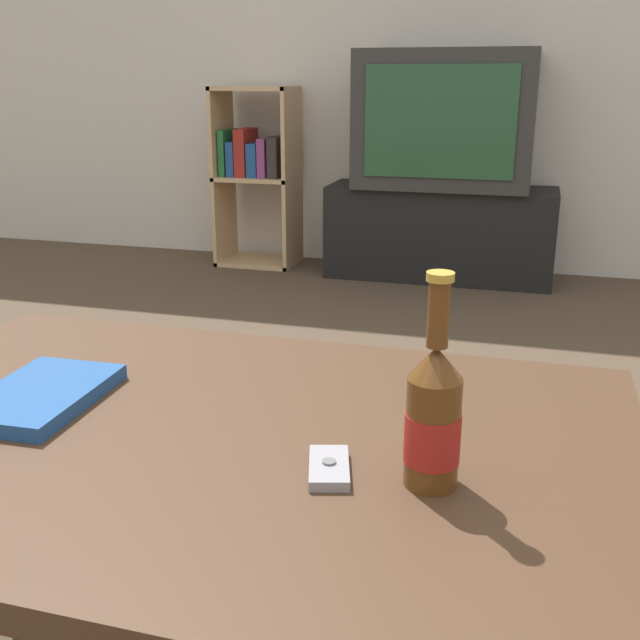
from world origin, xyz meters
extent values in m
cube|color=beige|center=(0.00, 3.02, 1.30)|extent=(8.00, 0.05, 2.60)
cube|color=#422B1C|center=(0.00, 0.00, 0.45)|extent=(1.21, 0.81, 0.04)
cylinder|color=#382417|center=(-0.54, 0.34, 0.22)|extent=(0.07, 0.07, 0.43)
cylinder|color=#382417|center=(0.54, 0.34, 0.22)|extent=(0.07, 0.07, 0.43)
cube|color=black|center=(-0.01, 2.77, 0.23)|extent=(1.10, 0.36, 0.45)
cube|color=#2D2D2D|center=(-0.01, 2.77, 0.77)|extent=(0.82, 0.43, 0.63)
cube|color=#234C2D|center=(-0.01, 2.55, 0.77)|extent=(0.67, 0.01, 0.49)
cube|color=tan|center=(-1.17, 2.81, 0.46)|extent=(0.02, 0.30, 0.91)
cube|color=tan|center=(-0.79, 2.81, 0.46)|extent=(0.02, 0.30, 0.91)
cube|color=tan|center=(-0.98, 2.81, 0.01)|extent=(0.41, 0.30, 0.02)
cube|color=tan|center=(-0.98, 2.81, 0.46)|extent=(0.41, 0.30, 0.02)
cube|color=tan|center=(-0.98, 2.81, 0.90)|extent=(0.41, 0.30, 0.02)
cube|color=#236B38|center=(-1.14, 2.81, 0.58)|extent=(0.03, 0.21, 0.23)
cube|color=navy|center=(-1.09, 2.81, 0.55)|extent=(0.04, 0.21, 0.18)
cube|color=maroon|center=(-1.04, 2.81, 0.59)|extent=(0.06, 0.21, 0.24)
cube|color=navy|center=(-0.97, 2.81, 0.55)|extent=(0.05, 0.21, 0.17)
cube|color=#7F3875|center=(-0.92, 2.81, 0.56)|extent=(0.04, 0.21, 0.20)
cube|color=#2D2828|center=(-0.86, 2.81, 0.57)|extent=(0.05, 0.21, 0.20)
cylinder|color=#563314|center=(0.32, -0.07, 0.54)|extent=(0.07, 0.07, 0.14)
cylinder|color=maroon|center=(0.32, -0.07, 0.53)|extent=(0.07, 0.07, 0.06)
cone|color=#563314|center=(0.32, -0.07, 0.63)|extent=(0.07, 0.07, 0.04)
cylinder|color=#563314|center=(0.32, -0.07, 0.69)|extent=(0.03, 0.03, 0.08)
cylinder|color=#B79333|center=(0.32, -0.07, 0.74)|extent=(0.03, 0.03, 0.01)
cube|color=gray|center=(0.20, -0.08, 0.48)|extent=(0.08, 0.11, 0.01)
cylinder|color=slate|center=(0.20, -0.08, 0.49)|extent=(0.02, 0.02, 0.00)
cube|color=navy|center=(-0.29, 0.01, 0.48)|extent=(0.17, 0.26, 0.02)
camera|label=1|loc=(0.42, -0.90, 0.95)|focal=42.00mm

